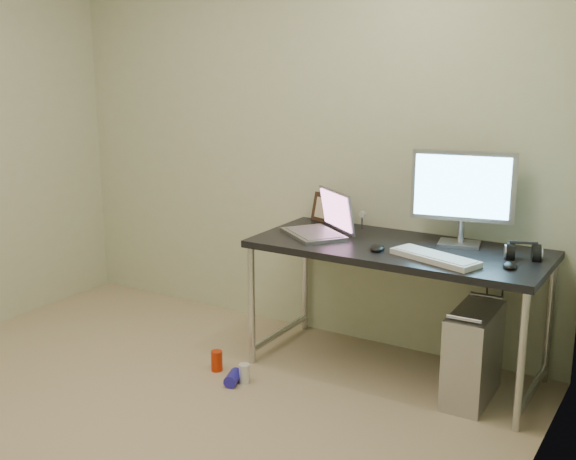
# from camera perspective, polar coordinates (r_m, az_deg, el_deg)

# --- Properties ---
(floor) EXTENTS (3.50, 3.50, 0.00)m
(floor) POSITION_cam_1_polar(r_m,az_deg,el_deg) (3.65, -13.79, -15.87)
(floor) COLOR tan
(floor) RESTS_ON ground
(wall_back) EXTENTS (3.50, 0.02, 2.50)m
(wall_back) POSITION_cam_1_polar(r_m,az_deg,el_deg) (4.60, 0.80, 7.19)
(wall_back) COLOR beige
(wall_back) RESTS_ON ground
(wall_right) EXTENTS (0.02, 3.50, 2.50)m
(wall_right) POSITION_cam_1_polar(r_m,az_deg,el_deg) (2.33, 16.55, -0.00)
(wall_right) COLOR beige
(wall_right) RESTS_ON ground
(desk) EXTENTS (1.62, 0.71, 0.75)m
(desk) POSITION_cam_1_polar(r_m,az_deg,el_deg) (4.04, 8.68, -2.30)
(desk) COLOR black
(desk) RESTS_ON ground
(tower_computer) EXTENTS (0.22, 0.48, 0.52)m
(tower_computer) POSITION_cam_1_polar(r_m,az_deg,el_deg) (3.95, 14.41, -9.51)
(tower_computer) COLOR silver
(tower_computer) RESTS_ON ground
(cable_a) EXTENTS (0.01, 0.16, 0.69)m
(cable_a) POSITION_cam_1_polar(r_m,az_deg,el_deg) (4.27, 15.44, -5.60)
(cable_a) COLOR black
(cable_a) RESTS_ON ground
(cable_b) EXTENTS (0.02, 0.11, 0.71)m
(cable_b) POSITION_cam_1_polar(r_m,az_deg,el_deg) (4.23, 16.52, -6.12)
(cable_b) COLOR black
(cable_b) RESTS_ON ground
(can_red) EXTENTS (0.08, 0.08, 0.12)m
(can_red) POSITION_cam_1_polar(r_m,az_deg,el_deg) (4.23, -5.65, -10.25)
(can_red) COLOR red
(can_red) RESTS_ON ground
(can_white) EXTENTS (0.08, 0.08, 0.11)m
(can_white) POSITION_cam_1_polar(r_m,az_deg,el_deg) (4.08, -3.48, -11.26)
(can_white) COLOR silver
(can_white) RESTS_ON ground
(can_blue) EXTENTS (0.11, 0.14, 0.07)m
(can_blue) POSITION_cam_1_polar(r_m,az_deg,el_deg) (4.08, -4.37, -11.58)
(can_blue) COLOR #261FBB
(can_blue) RESTS_ON ground
(laptop) EXTENTS (0.48, 0.47, 0.26)m
(laptop) POSITION_cam_1_polar(r_m,az_deg,el_deg) (4.20, 2.75, 0.42)
(laptop) COLOR #A2A3A9
(laptop) RESTS_ON desk
(monitor) EXTENTS (0.55, 0.20, 0.52)m
(monitor) POSITION_cam_1_polar(r_m,az_deg,el_deg) (4.03, 13.64, 3.04)
(monitor) COLOR #A2A3A9
(monitor) RESTS_ON desk
(keyboard) EXTENTS (0.50, 0.30, 0.03)m
(keyboard) POSITION_cam_1_polar(r_m,az_deg,el_deg) (3.77, 11.53, -2.15)
(keyboard) COLOR silver
(keyboard) RESTS_ON desk
(mouse_right) EXTENTS (0.10, 0.13, 0.04)m
(mouse_right) POSITION_cam_1_polar(r_m,az_deg,el_deg) (3.73, 17.13, -2.59)
(mouse_right) COLOR black
(mouse_right) RESTS_ON desk
(mouse_left) EXTENTS (0.11, 0.14, 0.04)m
(mouse_left) POSITION_cam_1_polar(r_m,az_deg,el_deg) (3.91, 7.08, -1.30)
(mouse_left) COLOR black
(mouse_left) RESTS_ON desk
(headphones) EXTENTS (0.20, 0.11, 0.12)m
(headphones) POSITION_cam_1_polar(r_m,az_deg,el_deg) (3.90, 18.08, -1.75)
(headphones) COLOR black
(headphones) RESTS_ON desk
(picture_frame) EXTENTS (0.24, 0.13, 0.18)m
(picture_frame) POSITION_cam_1_polar(r_m,az_deg,el_deg) (4.49, 3.03, 1.72)
(picture_frame) COLOR black
(picture_frame) RESTS_ON desk
(webcam) EXTENTS (0.04, 0.03, 0.11)m
(webcam) POSITION_cam_1_polar(r_m,az_deg,el_deg) (4.36, 5.89, 1.11)
(webcam) COLOR silver
(webcam) RESTS_ON desk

